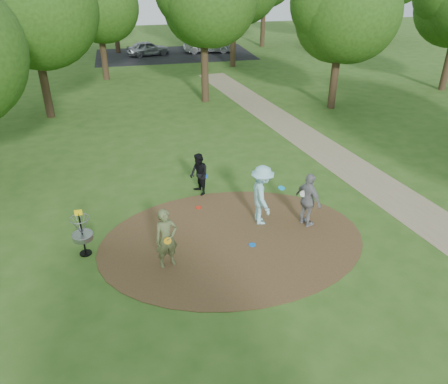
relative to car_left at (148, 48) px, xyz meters
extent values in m
plane|color=#2D5119|center=(0.38, -29.97, -0.64)|extent=(100.00, 100.00, 0.00)
cylinder|color=#47301C|center=(0.38, -29.97, -0.63)|extent=(8.40, 8.40, 0.02)
cube|color=#8C7A5B|center=(6.88, -27.97, -0.63)|extent=(7.55, 39.89, 0.01)
cube|color=black|center=(2.38, 0.03, -0.63)|extent=(14.00, 8.00, 0.01)
imported|color=#576239|center=(-1.75, -30.77, 0.28)|extent=(0.76, 0.61, 1.83)
cylinder|color=#F0A91A|center=(-1.73, -30.96, 0.33)|extent=(0.22, 0.05, 0.22)
imported|color=#99DCE4|center=(1.57, -29.15, 0.40)|extent=(0.80, 1.36, 2.07)
cylinder|color=#0D97DE|center=(2.24, -29.13, 0.57)|extent=(0.29, 0.28, 0.08)
imported|color=black|center=(-0.09, -26.71, 0.17)|extent=(0.80, 0.92, 1.61)
cylinder|color=blue|center=(0.11, -26.71, 0.08)|extent=(0.22, 0.08, 0.22)
imported|color=gray|center=(3.00, -29.65, 0.30)|extent=(0.81, 1.19, 1.88)
cylinder|color=silver|center=(2.80, -29.64, 0.56)|extent=(0.23, 0.13, 0.22)
cylinder|color=blue|center=(0.91, -30.40, -0.61)|extent=(0.22, 0.22, 0.02)
cylinder|color=red|center=(-0.32, -27.77, -0.61)|extent=(0.22, 0.22, 0.02)
imported|color=#929299|center=(0.00, 0.00, 0.00)|extent=(3.99, 2.37, 1.27)
imported|color=#9C9EA4|center=(5.58, 0.10, 0.12)|extent=(4.75, 2.12, 1.52)
cylinder|color=black|center=(-4.12, -29.67, 0.04)|extent=(0.05, 0.05, 1.35)
cylinder|color=black|center=(-4.12, -29.67, -0.62)|extent=(0.36, 0.36, 0.04)
cylinder|color=gray|center=(-4.12, -29.67, -0.02)|extent=(0.60, 0.60, 0.16)
torus|color=gray|center=(-4.12, -29.67, 0.06)|extent=(0.63, 0.63, 0.03)
torus|color=gray|center=(-4.12, -29.67, 0.61)|extent=(0.58, 0.58, 0.02)
cube|color=yellow|center=(-4.12, -29.67, 0.81)|extent=(0.22, 0.02, 0.18)
cylinder|color=#332316|center=(-6.62, -15.97, 1.26)|extent=(0.44, 0.44, 3.80)
sphere|color=#234412|center=(-6.62, -15.97, 4.80)|extent=(5.95, 5.95, 5.95)
cylinder|color=#332316|center=(2.38, -14.97, 1.45)|extent=(0.44, 0.44, 4.18)
sphere|color=#234412|center=(2.38, -14.97, 4.96)|extent=(5.15, 5.15, 5.15)
cylinder|color=#332316|center=(9.38, -17.97, 1.17)|extent=(0.44, 0.44, 3.61)
sphere|color=#234412|center=(9.38, -17.97, 4.41)|extent=(5.22, 5.22, 5.22)
cylinder|color=#332316|center=(-3.62, -7.97, 1.07)|extent=(0.44, 0.44, 3.42)
sphere|color=#234412|center=(-3.62, -7.97, 4.08)|extent=(4.71, 4.71, 4.71)
cylinder|color=#332316|center=(6.38, -5.97, 1.55)|extent=(0.44, 0.44, 4.37)
cylinder|color=#332316|center=(18.38, -15.97, 1.26)|extent=(0.44, 0.44, 3.80)
camera|label=1|loc=(-2.45, -41.05, 7.29)|focal=35.00mm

